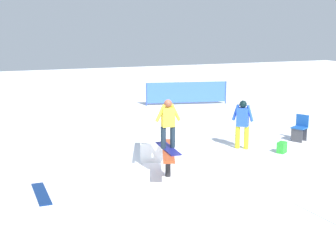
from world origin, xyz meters
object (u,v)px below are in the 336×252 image
loose_snowboard_white (321,214)px  folding_chair (300,129)px  loose_snowboard_navy (41,194)px  rail_feature (168,153)px  bystander_blue (242,122)px  main_rider_on_rail (168,125)px  backpack_on_snow (282,147)px

loose_snowboard_white → folding_chair: size_ratio=1.74×
loose_snowboard_navy → loose_snowboard_white: (3.32, 5.27, 0.00)m
loose_snowboard_navy → folding_chair: size_ratio=1.75×
rail_feature → bystander_blue: (-1.70, 3.17, 0.25)m
loose_snowboard_navy → rail_feature: bearing=-88.7°
main_rider_on_rail → loose_snowboard_white: main_rider_on_rail is taller
loose_snowboard_white → backpack_on_snow: (-4.27, 1.99, 0.16)m
bystander_blue → backpack_on_snow: 1.43m
main_rider_on_rail → folding_chair: 5.87m
rail_feature → loose_snowboard_navy: 3.27m
rail_feature → folding_chair: folding_chair is taller
folding_chair → backpack_on_snow: bearing=-82.2°
backpack_on_snow → bystander_blue: bearing=-76.9°
rail_feature → bystander_blue: bystander_blue is taller
rail_feature → main_rider_on_rail: size_ratio=1.50×
folding_chair → backpack_on_snow: folding_chair is taller
rail_feature → loose_snowboard_navy: size_ratio=1.34×
loose_snowboard_white → backpack_on_snow: bearing=151.0°
main_rider_on_rail → folding_chair: bearing=112.5°
bystander_blue → loose_snowboard_white: (5.15, -1.10, -0.85)m
rail_feature → loose_snowboard_white: 4.07m
main_rider_on_rail → backpack_on_snow: bearing=105.2°
main_rider_on_rail → loose_snowboard_white: 4.24m
folding_chair → loose_snowboard_white: bearing=-61.1°
backpack_on_snow → folding_chair: bearing=-175.8°
rail_feature → loose_snowboard_white: rail_feature is taller
loose_snowboard_white → backpack_on_snow: backpack_on_snow is taller
loose_snowboard_navy → main_rider_on_rail: bearing=-88.7°
bystander_blue → loose_snowboard_white: bearing=119.6°
main_rider_on_rail → folding_chair: main_rider_on_rail is taller
rail_feature → bystander_blue: 3.60m
loose_snowboard_white → backpack_on_snow: 4.71m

